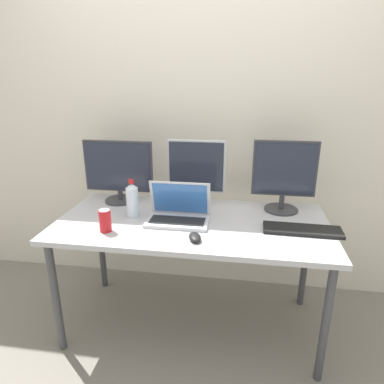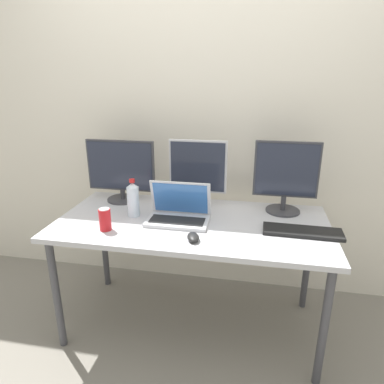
# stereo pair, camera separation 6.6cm
# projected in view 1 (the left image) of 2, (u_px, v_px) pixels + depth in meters

# --- Properties ---
(ground_plane) EXTENTS (16.00, 16.00, 0.00)m
(ground_plane) POSITION_uv_depth(u_px,v_px,m) (192.00, 323.00, 2.26)
(ground_plane) COLOR gray
(wall_back) EXTENTS (7.00, 0.08, 2.60)m
(wall_back) POSITION_uv_depth(u_px,v_px,m) (205.00, 113.00, 2.38)
(wall_back) COLOR silver
(wall_back) RESTS_ON ground
(work_desk) EXTENTS (1.59, 0.77, 0.74)m
(work_desk) POSITION_uv_depth(u_px,v_px,m) (192.00, 230.00, 2.04)
(work_desk) COLOR #424247
(work_desk) RESTS_ON ground
(monitor_left) EXTENTS (0.46, 0.21, 0.41)m
(monitor_left) POSITION_uv_depth(u_px,v_px,m) (119.00, 171.00, 2.26)
(monitor_left) COLOR #38383D
(monitor_left) RESTS_ON work_desk
(monitor_center) EXTENTS (0.37, 0.18, 0.43)m
(monitor_center) POSITION_uv_depth(u_px,v_px,m) (196.00, 171.00, 2.19)
(monitor_center) COLOR silver
(monitor_center) RESTS_ON work_desk
(monitor_right) EXTENTS (0.39, 0.21, 0.45)m
(monitor_right) POSITION_uv_depth(u_px,v_px,m) (284.00, 175.00, 2.10)
(monitor_right) COLOR #38383D
(monitor_right) RESTS_ON work_desk
(laptop_silver) EXTENTS (0.36, 0.22, 0.23)m
(laptop_silver) POSITION_uv_depth(u_px,v_px,m) (179.00, 212.00, 2.00)
(laptop_silver) COLOR silver
(laptop_silver) RESTS_ON work_desk
(keyboard_main) EXTENTS (0.42, 0.15, 0.02)m
(keyboard_main) POSITION_uv_depth(u_px,v_px,m) (302.00, 230.00, 1.88)
(keyboard_main) COLOR black
(keyboard_main) RESTS_ON work_desk
(mouse_by_keyboard) EXTENTS (0.09, 0.12, 0.03)m
(mouse_by_keyboard) POSITION_uv_depth(u_px,v_px,m) (195.00, 237.00, 1.78)
(mouse_by_keyboard) COLOR black
(mouse_by_keyboard) RESTS_ON work_desk
(water_bottle) EXTENTS (0.07, 0.07, 0.23)m
(water_bottle) POSITION_uv_depth(u_px,v_px,m) (132.00, 200.00, 2.04)
(water_bottle) COLOR silver
(water_bottle) RESTS_ON work_desk
(soda_can_near_keyboard) EXTENTS (0.07, 0.07, 0.13)m
(soda_can_near_keyboard) POSITION_uv_depth(u_px,v_px,m) (105.00, 221.00, 1.87)
(soda_can_near_keyboard) COLOR red
(soda_can_near_keyboard) RESTS_ON work_desk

